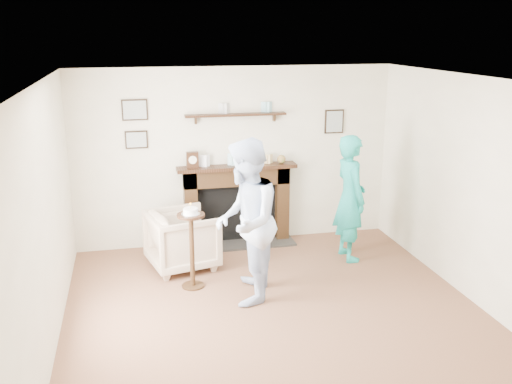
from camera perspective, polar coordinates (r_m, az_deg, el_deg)
ground at (r=6.18m, az=2.44°, el=-12.80°), size 5.00×5.00×0.00m
room_shell at (r=6.23m, az=0.96°, el=3.45°), size 4.54×5.02×2.52m
armchair at (r=7.54m, az=-7.27°, el=-7.41°), size 0.99×0.97×0.75m
man at (r=6.65m, az=-1.00°, el=-10.58°), size 0.93×1.06×1.86m
woman at (r=7.87m, az=9.12°, el=-6.46°), size 0.43×0.63×1.68m
pedestal_table at (r=6.73m, az=-6.47°, el=-4.39°), size 0.33×0.33×1.05m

